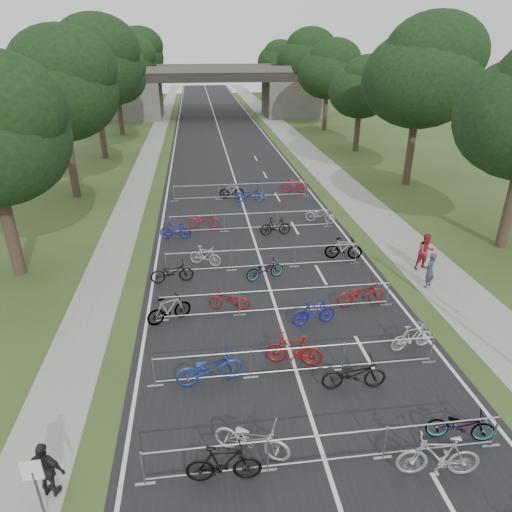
{
  "coord_description": "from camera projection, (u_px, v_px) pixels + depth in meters",
  "views": [
    {
      "loc": [
        -2.88,
        -4.5,
        9.94
      ],
      "look_at": [
        -0.47,
        14.15,
        1.1
      ],
      "focal_mm": 32.0,
      "sensor_mm": 36.0,
      "label": 1
    }
  ],
  "objects": [
    {
      "name": "bike_13",
      "position": [
        229.0,
        300.0,
        18.51
      ],
      "size": [
        1.78,
        0.95,
        0.89
      ],
      "primitive_type": "imported",
      "rotation": [
        0.0,
        0.0,
        4.49
      ],
      "color": "maroon",
      "rests_on": "ground"
    },
    {
      "name": "bike_9",
      "position": [
        294.0,
        350.0,
        15.28
      ],
      "size": [
        2.02,
        1.07,
        1.17
      ],
      "primitive_type": "imported",
      "rotation": [
        0.0,
        0.0,
        4.43
      ],
      "color": "maroon",
      "rests_on": "ground"
    },
    {
      "name": "overpass_bridge",
      "position": [
        214.0,
        91.0,
        65.44
      ],
      "size": [
        31.0,
        8.0,
        7.05
      ],
      "color": "#4D4B44",
      "rests_on": "ground"
    },
    {
      "name": "bike_12",
      "position": [
        169.0,
        309.0,
        17.68
      ],
      "size": [
        1.86,
        1.22,
        1.09
      ],
      "primitive_type": "imported",
      "rotation": [
        0.0,
        0.0,
        2.0
      ],
      "color": "#A3A6AB",
      "rests_on": "ground"
    },
    {
      "name": "barrier_row_6",
      "position": [
        241.0,
        191.0,
        31.71
      ],
      "size": [
        9.7,
        0.08,
        1.1
      ],
      "color": "#A3A6AB",
      "rests_on": "ground"
    },
    {
      "name": "bike_26",
      "position": [
        250.0,
        194.0,
        31.05
      ],
      "size": [
        2.15,
        1.01,
        1.09
      ],
      "primitive_type": "imported",
      "rotation": [
        0.0,
        0.0,
        1.43
      ],
      "color": "navy",
      "rests_on": "ground"
    },
    {
      "name": "park_sign",
      "position": [
        34.0,
        480.0,
        9.96
      ],
      "size": [
        0.45,
        0.06,
        1.83
      ],
      "color": "#4C4C51",
      "rests_on": "ground"
    },
    {
      "name": "tree_left_2",
      "position": [
        94.0,
        65.0,
        39.66
      ],
      "size": [
        8.4,
        8.4,
        12.81
      ],
      "color": "#33261C",
      "rests_on": "ground"
    },
    {
      "name": "bike_7",
      "position": [
        461.0,
        425.0,
        12.41
      ],
      "size": [
        1.93,
        1.07,
        0.96
      ],
      "primitive_type": "imported",
      "rotation": [
        0.0,
        0.0,
        1.32
      ],
      "color": "#A3A6AB",
      "rests_on": "ground"
    },
    {
      "name": "pedestrian_c",
      "position": [
        47.0,
        470.0,
        10.73
      ],
      "size": [
        1.01,
        0.66,
        1.6
      ],
      "primitive_type": "imported",
      "rotation": [
        0.0,
        0.0,
        2.83
      ],
      "color": "black",
      "rests_on": "ground"
    },
    {
      "name": "tree_left_1",
      "position": [
        60.0,
        87.0,
        29.24
      ],
      "size": [
        7.56,
        7.56,
        11.53
      ],
      "color": "#33261C",
      "rests_on": "ground"
    },
    {
      "name": "bike_25",
      "position": [
        232.0,
        191.0,
        31.81
      ],
      "size": [
        1.72,
        0.49,
        1.04
      ],
      "primitive_type": "imported",
      "rotation": [
        0.0,
        0.0,
        1.57
      ],
      "color": "#A3A6AB",
      "rests_on": "ground"
    },
    {
      "name": "tree_right_4",
      "position": [
        306.0,
        58.0,
        64.15
      ],
      "size": [
        8.18,
        8.18,
        12.47
      ],
      "color": "#33261C",
      "rests_on": "ground"
    },
    {
      "name": "tree_right_5",
      "position": [
        289.0,
        69.0,
        75.75
      ],
      "size": [
        6.16,
        6.16,
        9.39
      ],
      "color": "#33261C",
      "rests_on": "ground"
    },
    {
      "name": "bike_27",
      "position": [
        294.0,
        185.0,
        32.95
      ],
      "size": [
        1.96,
        0.89,
        1.14
      ],
      "primitive_type": "imported",
      "rotation": [
        0.0,
        0.0,
        4.52
      ],
      "color": "maroon",
      "rests_on": "ground"
    },
    {
      "name": "bike_5",
      "position": [
        252.0,
        439.0,
        11.91
      ],
      "size": [
        2.2,
        1.54,
        1.1
      ],
      "primitive_type": "imported",
      "rotation": [
        0.0,
        0.0,
        1.14
      ],
      "color": "#ACADB4",
      "rests_on": "ground"
    },
    {
      "name": "pedestrian_b",
      "position": [
        426.0,
        252.0,
        21.62
      ],
      "size": [
        0.97,
        0.81,
        1.81
      ],
      "primitive_type": "imported",
      "rotation": [
        0.0,
        0.0,
        0.15
      ],
      "color": "maroon",
      "rests_on": "ground"
    },
    {
      "name": "lane_markings",
      "position": [
        221.0,
        136.0,
        53.48
      ],
      "size": [
        0.12,
        140.0,
        0.0
      ],
      "primitive_type": "cube",
      "color": "silver",
      "rests_on": "ground"
    },
    {
      "name": "bike_10",
      "position": [
        354.0,
        374.0,
        14.24
      ],
      "size": [
        2.08,
        0.82,
        1.08
      ],
      "primitive_type": "imported",
      "rotation": [
        0.0,
        0.0,
        1.52
      ],
      "color": "black",
      "rests_on": "ground"
    },
    {
      "name": "bike_17",
      "position": [
        205.0,
        256.0,
        22.2
      ],
      "size": [
        1.7,
        1.15,
        1.0
      ],
      "primitive_type": "imported",
      "rotation": [
        0.0,
        0.0,
        1.12
      ],
      "color": "#ADADB5",
      "rests_on": "ground"
    },
    {
      "name": "tree_left_3",
      "position": [
        116.0,
        76.0,
        51.13
      ],
      "size": [
        6.72,
        6.72,
        10.25
      ],
      "color": "#33261C",
      "rests_on": "ground"
    },
    {
      "name": "tree_right_6",
      "position": [
        277.0,
        60.0,
        86.1
      ],
      "size": [
        7.17,
        7.17,
        10.93
      ],
      "color": "#33261C",
      "rests_on": "ground"
    },
    {
      "name": "bike_14",
      "position": [
        314.0,
        312.0,
        17.51
      ],
      "size": [
        1.81,
        0.73,
        1.06
      ],
      "primitive_type": "imported",
      "rotation": [
        0.0,
        0.0,
        1.71
      ],
      "color": "#1E1B96",
      "rests_on": "ground"
    },
    {
      "name": "sidewalk_right",
      "position": [
        288.0,
        134.0,
        54.41
      ],
      "size": [
        3.0,
        140.0,
        0.01
      ],
      "primitive_type": "cube",
      "color": "gray",
      "rests_on": "ground"
    },
    {
      "name": "tree_left_5",
      "position": [
        137.0,
        55.0,
        71.98
      ],
      "size": [
        8.4,
        8.4,
        12.81
      ],
      "color": "#33261C",
      "rests_on": "ground"
    },
    {
      "name": "bike_20",
      "position": [
        175.0,
        230.0,
        25.2
      ],
      "size": [
        1.8,
        0.75,
        1.05
      ],
      "primitive_type": "imported",
      "rotation": [
        0.0,
        0.0,
        1.42
      ],
      "color": "navy",
      "rests_on": "ground"
    },
    {
      "name": "bike_11",
      "position": [
        412.0,
        337.0,
        16.09
      ],
      "size": [
        1.72,
        0.77,
        1.0
      ],
      "primitive_type": "imported",
      "rotation": [
        0.0,
        0.0,
        1.76
      ],
      "color": "#B8B8C1",
      "rests_on": "ground"
    },
    {
      "name": "tree_right_2",
      "position": [
        362.0,
        88.0,
        43.43
      ],
      "size": [
        6.16,
        6.16,
        9.39
      ],
      "color": "#33261C",
      "rests_on": "ground"
    },
    {
      "name": "bike_22",
      "position": [
        275.0,
        226.0,
        25.69
      ],
      "size": [
        1.77,
        0.59,
        1.05
      ],
      "primitive_type": "imported",
      "rotation": [
        0.0,
        0.0,
        1.63
      ],
      "color": "black",
      "rests_on": "ground"
    },
    {
      "name": "tree_right_1",
      "position": [
        423.0,
        74.0,
        31.83
      ],
      "size": [
        8.18,
        8.18,
        12.47
      ],
      "color": "#33261C",
      "rests_on": "ground"
    },
    {
      "name": "bike_23",
      "position": [
        320.0,
        215.0,
        27.49
      ],
      "size": [
        1.91,
        1.41,
        0.96
      ],
      "primitive_type": "imported",
      "rotation": [
        0.0,
        0.0,
        1.09
      ],
      "color": "#A9AAB1",
      "rests_on": "ground"
    },
    {
      "name": "barrier_row_1",
      "position": [
        327.0,
        449.0,
        11.6
      ],
      "size": [
        9.7,
        0.08,
        1.1
      ],
      "color": "#A3A6AB",
      "rests_on": "ground"
    },
    {
      "name": "bike_19",
      "position": [
        343.0,
        249.0,
        22.83
      ],
      "size": [
        1.93,
        0.87,
        1.12
      ],
      "primitive_type": "imported",
      "rotation": [
        0.0,
        0.0,
        1.38
      ],
      "color": "#A3A6AB",
      "rests_on": "ground"
    },
    {
      "name": "barrier_row_5",
      "position": [
        251.0,
        222.0,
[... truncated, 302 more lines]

